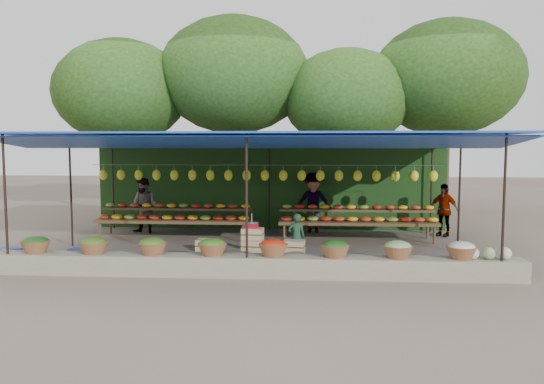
# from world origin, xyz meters

# --- Properties ---
(ground) EXTENTS (60.00, 60.00, 0.00)m
(ground) POSITION_xyz_m (0.00, 0.00, 0.00)
(ground) COLOR brown
(ground) RESTS_ON ground
(stone_curb) EXTENTS (10.60, 0.55, 0.40)m
(stone_curb) POSITION_xyz_m (0.00, -2.75, 0.20)
(stone_curb) COLOR slate
(stone_curb) RESTS_ON ground
(stall_canopy) EXTENTS (10.80, 6.60, 2.82)m
(stall_canopy) POSITION_xyz_m (0.00, 0.07, 2.67)
(stall_canopy) COLOR black
(stall_canopy) RESTS_ON ground
(produce_baskets) EXTENTS (8.98, 0.58, 0.34)m
(produce_baskets) POSITION_xyz_m (-0.10, -2.75, 0.56)
(produce_baskets) COLOR brown
(produce_baskets) RESTS_ON stone_curb
(netting_backdrop) EXTENTS (10.60, 0.06, 2.50)m
(netting_backdrop) POSITION_xyz_m (0.00, 3.15, 1.25)
(netting_backdrop) COLOR #21481A
(netting_backdrop) RESTS_ON ground
(tree_row) EXTENTS (16.51, 5.50, 7.12)m
(tree_row) POSITION_xyz_m (0.50, 6.09, 4.70)
(tree_row) COLOR #3A2A15
(tree_row) RESTS_ON ground
(fruit_table_left) EXTENTS (4.21, 0.95, 0.93)m
(fruit_table_left) POSITION_xyz_m (-2.49, 1.35, 0.61)
(fruit_table_left) COLOR #4B341E
(fruit_table_left) RESTS_ON ground
(fruit_table_right) EXTENTS (4.21, 0.95, 0.93)m
(fruit_table_right) POSITION_xyz_m (2.51, 1.35, 0.61)
(fruit_table_right) COLOR #4B341E
(fruit_table_right) RESTS_ON ground
(crate_counter) EXTENTS (2.38, 0.38, 0.77)m
(crate_counter) POSITION_xyz_m (-0.05, -1.62, 0.31)
(crate_counter) COLOR tan
(crate_counter) RESTS_ON ground
(weighing_scale) EXTENTS (0.30, 0.30, 0.32)m
(weighing_scale) POSITION_xyz_m (-0.04, -1.62, 0.85)
(weighing_scale) COLOR #AF0E23
(weighing_scale) RESTS_ON crate_counter
(vendor_seated) EXTENTS (0.42, 0.31, 1.06)m
(vendor_seated) POSITION_xyz_m (0.92, -1.32, 0.53)
(vendor_seated) COLOR #1C3E26
(vendor_seated) RESTS_ON ground
(customer_left) EXTENTS (0.93, 0.82, 1.61)m
(customer_left) POSITION_xyz_m (-3.57, 2.06, 0.81)
(customer_left) COLOR slate
(customer_left) RESTS_ON ground
(customer_mid) EXTENTS (1.16, 0.70, 1.76)m
(customer_mid) POSITION_xyz_m (1.33, 2.53, 0.88)
(customer_mid) COLOR slate
(customer_mid) RESTS_ON ground
(customer_right) EXTENTS (0.90, 0.83, 1.48)m
(customer_right) POSITION_xyz_m (4.98, 2.15, 0.74)
(customer_right) COLOR slate
(customer_right) RESTS_ON ground
(blue_crate_front) EXTENTS (0.58, 0.50, 0.29)m
(blue_crate_front) POSITION_xyz_m (-5.38, -1.75, 0.15)
(blue_crate_front) COLOR navy
(blue_crate_front) RESTS_ON ground
(blue_crate_back) EXTENTS (0.59, 0.45, 0.33)m
(blue_crate_back) POSITION_xyz_m (-3.68, -1.92, 0.17)
(blue_crate_back) COLOR navy
(blue_crate_back) RESTS_ON ground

